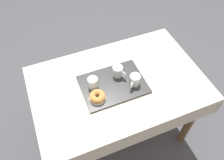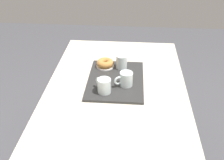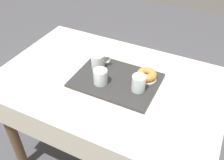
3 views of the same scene
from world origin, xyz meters
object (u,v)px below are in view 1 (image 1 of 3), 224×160
water_glass_near (93,83)px  donut_plate_left (98,98)px  serving_tray (113,84)px  tea_mug_left (118,72)px  sugar_donut_left (97,96)px  dining_table (118,91)px  tea_mug_right (135,80)px

water_glass_near → donut_plate_left: (0.01, 0.11, -0.04)m
serving_tray → tea_mug_left: size_ratio=4.22×
tea_mug_left → sugar_donut_left: bearing=34.2°
tea_mug_left → dining_table: bearing=70.7°
tea_mug_right → sugar_donut_left: size_ratio=0.91×
serving_tray → tea_mug_left: 0.10m
dining_table → tea_mug_right: (-0.10, 0.06, 0.17)m
donut_plate_left → sugar_donut_left: 0.02m
tea_mug_right → donut_plate_left: bearing=4.6°
dining_table → sugar_donut_left: (0.19, 0.09, 0.16)m
tea_mug_left → tea_mug_right: 0.14m
dining_table → tea_mug_left: size_ratio=11.57×
serving_tray → sugar_donut_left: size_ratio=4.18×
water_glass_near → sugar_donut_left: bearing=87.0°
water_glass_near → serving_tray: bearing=169.0°
sugar_donut_left → water_glass_near: bearing=-93.0°
serving_tray → donut_plate_left: size_ratio=3.96×
dining_table → sugar_donut_left: 0.26m
tea_mug_left → serving_tray: bearing=45.0°
water_glass_near → dining_table: bearing=173.7°
serving_tray → water_glass_near: (0.14, -0.03, 0.05)m
serving_tray → tea_mug_left: tea_mug_left is taller
tea_mug_left → sugar_donut_left: tea_mug_left is taller
serving_tray → sugar_donut_left: 0.17m
serving_tray → tea_mug_right: size_ratio=4.59×
water_glass_near → donut_plate_left: 0.11m
dining_table → water_glass_near: 0.25m
sugar_donut_left → dining_table: bearing=-155.5°
tea_mug_left → sugar_donut_left: 0.25m
tea_mug_left → donut_plate_left: bearing=34.2°
dining_table → sugar_donut_left: bearing=24.5°
donut_plate_left → water_glass_near: bearing=-93.0°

